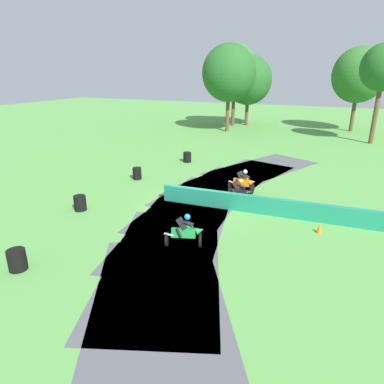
{
  "coord_description": "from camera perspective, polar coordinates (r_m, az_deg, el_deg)",
  "views": [
    {
      "loc": [
        6.94,
        -16.09,
        6.93
      ],
      "look_at": [
        0.06,
        -0.59,
        0.9
      ],
      "focal_mm": 32.04,
      "sensor_mm": 36.0,
      "label": 1
    }
  ],
  "objects": [
    {
      "name": "ground_plane",
      "position": [
        18.84,
        0.56,
        -2.01
      ],
      "size": [
        120.0,
        120.0,
        0.0
      ],
      "primitive_type": "plane",
      "color": "#569947"
    },
    {
      "name": "traffic_cone",
      "position": [
        16.54,
        20.46,
        -5.69
      ],
      "size": [
        0.28,
        0.28,
        0.44
      ],
      "primitive_type": "cone",
      "color": "orange",
      "rests_on": "ground"
    },
    {
      "name": "tire_stack_near",
      "position": [
        27.49,
        -0.79,
        5.83
      ],
      "size": [
        0.64,
        0.64,
        0.8
      ],
      "color": "black",
      "rests_on": "ground"
    },
    {
      "name": "motorcycle_lead_orange",
      "position": [
        20.76,
        8.49,
        1.76
      ],
      "size": [
        1.71,
        0.88,
        1.43
      ],
      "color": "black",
      "rests_on": "ground"
    },
    {
      "name": "tire_stack_mid_b",
      "position": [
        18.82,
        -18.13,
        -1.75
      ],
      "size": [
        0.63,
        0.63,
        0.8
      ],
      "color": "black",
      "rests_on": "ground"
    },
    {
      "name": "tree_far_left",
      "position": [
        38.61,
        29.28,
        17.58
      ],
      "size": [
        4.2,
        4.2,
        9.43
      ],
      "color": "brown",
      "rests_on": "ground"
    },
    {
      "name": "motorcycle_chase_black",
      "position": [
        18.98,
        7.8,
        0.03
      ],
      "size": [
        1.68,
        0.88,
        1.43
      ],
      "color": "black",
      "rests_on": "ground"
    },
    {
      "name": "tire_stack_mid_a",
      "position": [
        23.35,
        -9.13,
        3.08
      ],
      "size": [
        0.58,
        0.58,
        0.8
      ],
      "color": "black",
      "rests_on": "ground"
    },
    {
      "name": "track_asphalt",
      "position": [
        18.55,
        3.32,
        -2.38
      ],
      "size": [
        9.18,
        27.5,
        0.01
      ],
      "color": "#515156",
      "rests_on": "ground"
    },
    {
      "name": "tree_far_right",
      "position": [
        46.4,
        7.14,
        20.05
      ],
      "size": [
        5.16,
        5.16,
        10.17
      ],
      "color": "brown",
      "rests_on": "ground"
    },
    {
      "name": "tree_distant",
      "position": [
        41.75,
        6.16,
        19.09
      ],
      "size": [
        6.16,
        6.16,
        9.9
      ],
      "color": "brown",
      "rests_on": "ground"
    },
    {
      "name": "tire_stack_far",
      "position": [
        14.27,
        -27.11,
        -10.03
      ],
      "size": [
        0.66,
        0.66,
        0.8
      ],
      "color": "black",
      "rests_on": "ground"
    },
    {
      "name": "tree_behind_barrier",
      "position": [
        45.76,
        26.05,
        17.09
      ],
      "size": [
        5.98,
        5.98,
        9.59
      ],
      "color": "brown",
      "rests_on": "ground"
    },
    {
      "name": "safety_barrier",
      "position": [
        17.64,
        18.61,
        -3.06
      ],
      "size": [
        15.3,
        1.03,
        0.9
      ],
      "primitive_type": "cube",
      "rotation": [
        0.0,
        0.0,
        -1.52
      ],
      "color": "#1E8466",
      "rests_on": "ground"
    },
    {
      "name": "tree_mid_rise",
      "position": [
        47.03,
        9.38,
        17.89
      ],
      "size": [
        5.95,
        5.95,
        8.89
      ],
      "color": "brown",
      "rests_on": "ground"
    },
    {
      "name": "motorcycle_trailing_green",
      "position": [
        14.29,
        -1.1,
        -6.55
      ],
      "size": [
        1.67,
        1.21,
        1.43
      ],
      "color": "black",
      "rests_on": "ground"
    }
  ]
}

